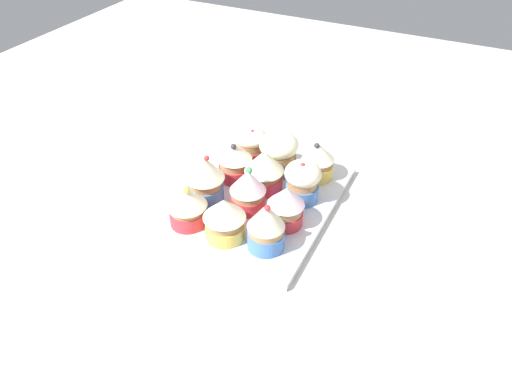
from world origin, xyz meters
TOP-DOWN VIEW (x-y plane):
  - ground_plane at (0.00, 0.00)cm, footprint 180.00×180.00cm
  - baking_tray at (0.00, 0.00)cm, footprint 30.52×24.13cm
  - cupcake_0 at (-9.59, -6.28)cm, footprint 5.41×5.41cm
  - cupcake_1 at (-3.72, -6.79)cm, footprint 5.66×5.66cm
  - cupcake_2 at (3.02, -6.74)cm, footprint 5.87×5.87cm
  - cupcake_3 at (9.99, -6.72)cm, footprint 5.59×5.59cm
  - cupcake_4 at (-10.32, -0.19)cm, footprint 6.28×6.28cm
  - cupcake_5 at (-2.84, -0.04)cm, footprint 5.73×5.73cm
  - cupcake_6 at (3.05, -0.27)cm, footprint 6.53×6.53cm
  - cupcake_7 at (8.86, -0.19)cm, footprint 6.76×6.76cm
  - cupcake_8 at (-10.09, 6.55)cm, footprint 6.17×6.17cm
  - cupcake_9 at (-3.88, 7.10)cm, footprint 6.35×6.35cm
  - cupcake_10 at (3.49, 5.67)cm, footprint 5.87×5.87cm
  - cupcake_11 at (10.03, 5.97)cm, footprint 5.58×5.58cm

SIDE VIEW (x-z plane):
  - ground_plane at x=0.00cm, z-range -3.00..0.00cm
  - baking_tray at x=0.00cm, z-range 0.00..1.20cm
  - cupcake_11 at x=10.03cm, z-range 1.15..7.47cm
  - cupcake_3 at x=9.99cm, z-range 1.11..7.93cm
  - cupcake_1 at x=-3.72cm, z-range 1.33..8.06cm
  - cupcake_10 at x=3.49cm, z-range 1.13..8.29cm
  - cupcake_8 at x=-10.09cm, z-range 1.22..8.31cm
  - cupcake_4 at x=-10.32cm, z-range 1.36..8.24cm
  - cupcake_5 at x=-2.84cm, z-range 1.09..8.63cm
  - cupcake_2 at x=3.02cm, z-range 1.24..8.53cm
  - cupcake_6 at x=3.05cm, z-range 1.33..8.61cm
  - cupcake_7 at x=8.86cm, z-range 1.33..8.66cm
  - cupcake_0 at x=-9.59cm, z-range 1.06..9.10cm
  - cupcake_9 at x=-3.88cm, z-range 1.29..9.68cm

